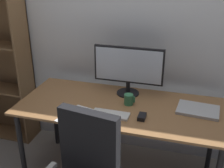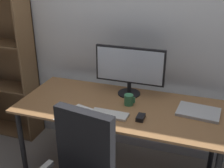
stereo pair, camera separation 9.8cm
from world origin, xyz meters
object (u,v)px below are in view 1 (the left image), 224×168
(desk, at_px, (120,113))
(mouse, at_px, (142,117))
(keyboard, at_px, (110,114))
(laptop, at_px, (198,110))
(monitor, at_px, (128,67))
(coffee_mug, at_px, (129,99))

(desk, distance_m, mouse, 0.28)
(keyboard, bearing_deg, desk, 79.91)
(desk, bearing_deg, laptop, 6.96)
(mouse, relative_size, laptop, 0.30)
(monitor, height_order, laptop, monitor)
(monitor, distance_m, mouse, 0.50)
(desk, xyz_separation_m, mouse, (0.21, -0.16, 0.09))
(keyboard, bearing_deg, laptop, 22.10)
(desk, height_order, keyboard, keyboard)
(laptop, bearing_deg, desk, -167.65)
(monitor, height_order, coffee_mug, monitor)
(desk, bearing_deg, keyboard, -100.85)
(monitor, xyz_separation_m, mouse, (0.20, -0.39, -0.23))
(monitor, bearing_deg, laptop, -14.53)
(laptop, bearing_deg, keyboard, -153.27)
(keyboard, bearing_deg, coffee_mug, 66.96)
(mouse, xyz_separation_m, coffee_mug, (-0.15, 0.20, 0.03))
(mouse, distance_m, coffee_mug, 0.25)
(mouse, xyz_separation_m, laptop, (0.41, 0.24, -0.01))
(mouse, bearing_deg, keyboard, -174.78)
(coffee_mug, height_order, laptop, coffee_mug)
(keyboard, xyz_separation_m, laptop, (0.65, 0.25, 0.00))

